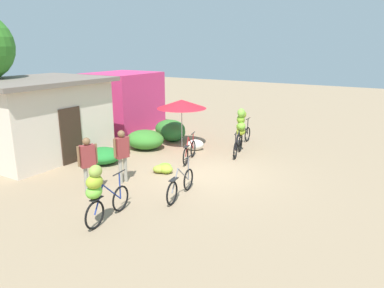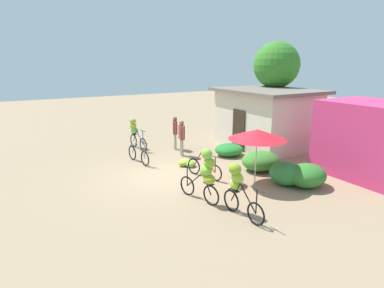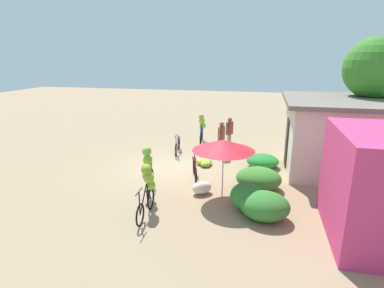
{
  "view_description": "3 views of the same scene",
  "coord_description": "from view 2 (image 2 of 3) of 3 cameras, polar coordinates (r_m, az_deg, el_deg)",
  "views": [
    {
      "loc": [
        -9.86,
        -5.54,
        4.1
      ],
      "look_at": [
        0.53,
        0.83,
        0.76
      ],
      "focal_mm": 33.81,
      "sensor_mm": 36.0,
      "label": 1
    },
    {
      "loc": [
        10.2,
        -4.75,
        4.2
      ],
      "look_at": [
        0.52,
        0.82,
        1.26
      ],
      "focal_mm": 29.1,
      "sensor_mm": 36.0,
      "label": 2
    },
    {
      "loc": [
        11.54,
        3.56,
        4.51
      ],
      "look_at": [
        0.41,
        0.93,
        1.22
      ],
      "focal_mm": 28.54,
      "sensor_mm": 36.0,
      "label": 3
    }
  ],
  "objects": [
    {
      "name": "hedge_bush_by_door",
      "position": [
        11.55,
        20.28,
        -5.42
      ],
      "size": [
        1.22,
        1.43,
        0.81
      ],
      "primitive_type": "ellipsoid",
      "color": "#31762C",
      "rests_on": "ground"
    },
    {
      "name": "building_low",
      "position": [
        16.36,
        13.41,
        4.75
      ],
      "size": [
        4.84,
        3.94,
        2.92
      ],
      "color": "beige",
      "rests_on": "ground"
    },
    {
      "name": "banana_pile_on_ground",
      "position": [
        13.02,
        -0.84,
        -3.5
      ],
      "size": [
        0.88,
        0.8,
        0.28
      ],
      "color": "#91A536",
      "rests_on": "ground"
    },
    {
      "name": "ground_plane",
      "position": [
        12.01,
        -4.68,
        -5.79
      ],
      "size": [
        60.0,
        60.0,
        0.0
      ],
      "primitive_type": "plane",
      "color": "#977E60"
    },
    {
      "name": "tree_behind_building",
      "position": [
        17.94,
        15.22,
        13.63
      ],
      "size": [
        2.48,
        2.48,
        5.3
      ],
      "color": "brown",
      "rests_on": "ground"
    },
    {
      "name": "bicycle_center_loaded",
      "position": [
        11.69,
        2.25,
        -4.51
      ],
      "size": [
        1.63,
        0.54,
        0.95
      ],
      "color": "black",
      "rests_on": "ground"
    },
    {
      "name": "hedge_bush_mid",
      "position": [
        11.48,
        16.7,
        -5.2
      ],
      "size": [
        1.13,
        1.05,
        0.82
      ],
      "primitive_type": "ellipsoid",
      "color": "#2E7C36",
      "rests_on": "ground"
    },
    {
      "name": "bicycle_rightmost",
      "position": [
        8.84,
        8.44,
        -7.51
      ],
      "size": [
        1.63,
        0.44,
        1.5
      ],
      "color": "black",
      "rests_on": "ground"
    },
    {
      "name": "hedge_bush_front_right",
      "position": [
        12.75,
        12.47,
        -3.04
      ],
      "size": [
        1.39,
        1.58,
        0.77
      ],
      "primitive_type": "ellipsoid",
      "color": "#397F2C",
      "rests_on": "ground"
    },
    {
      "name": "shop_pink",
      "position": [
        13.54,
        29.86,
        0.81
      ],
      "size": [
        3.2,
        2.8,
        2.8
      ],
      "primitive_type": "cube",
      "color": "#CC336C",
      "rests_on": "ground"
    },
    {
      "name": "bicycle_leftmost",
      "position": [
        15.8,
        -10.42,
        2.35
      ],
      "size": [
        1.68,
        0.49,
        1.52
      ],
      "color": "black",
      "rests_on": "ground"
    },
    {
      "name": "market_umbrella",
      "position": [
        10.93,
        11.87,
        1.76
      ],
      "size": [
        2.01,
        2.01,
        1.98
      ],
      "color": "beige",
      "rests_on": "ground"
    },
    {
      "name": "bicycle_by_shop",
      "position": [
        9.39,
        2.52,
        -5.29
      ],
      "size": [
        1.65,
        0.55,
        1.76
      ],
      "color": "black",
      "rests_on": "ground"
    },
    {
      "name": "produce_sack",
      "position": [
        11.04,
        8.25,
        -6.57
      ],
      "size": [
        0.77,
        0.82,
        0.44
      ],
      "primitive_type": "ellipsoid",
      "rotation": [
        0.0,
        0.0,
        2.22
      ],
      "color": "silver",
      "rests_on": "ground"
    },
    {
      "name": "hedge_bush_front_left",
      "position": [
        14.53,
        6.8,
        -1.05
      ],
      "size": [
        1.25,
        1.33,
        0.55
      ],
      "primitive_type": "ellipsoid",
      "color": "#257D30",
      "rests_on": "ground"
    },
    {
      "name": "person_vendor",
      "position": [
        14.21,
        -1.91,
        1.76
      ],
      "size": [
        0.57,
        0.28,
        1.65
      ],
      "color": "gray",
      "rests_on": "ground"
    },
    {
      "name": "bicycle_near_pile",
      "position": [
        13.55,
        -9.79,
        -1.98
      ],
      "size": [
        1.73,
        0.32,
        1.02
      ],
      "color": "black",
      "rests_on": "ground"
    },
    {
      "name": "person_bystander",
      "position": [
        15.31,
        -3.12,
        2.67
      ],
      "size": [
        0.54,
        0.34,
        1.65
      ],
      "color": "gray",
      "rests_on": "ground"
    }
  ]
}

